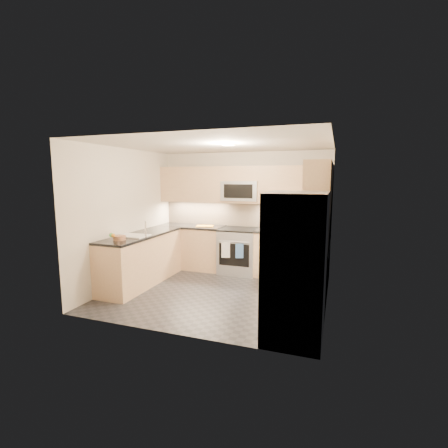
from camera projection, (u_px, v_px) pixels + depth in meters
The scene contains 37 objects.
floor at pixel (217, 292), 5.61m from camera, with size 3.60×3.20×0.00m, color #25252A.
ceiling at pixel (217, 145), 5.26m from camera, with size 3.60×3.20×0.02m, color beige.
wall_back at pixel (243, 212), 6.93m from camera, with size 3.60×0.02×2.50m, color beige.
wall_front at pixel (171, 237), 3.94m from camera, with size 3.60×0.02×2.50m, color beige.
wall_left at pixel (127, 217), 6.03m from camera, with size 0.02×3.20×2.50m, color beige.
wall_right at pixel (330, 226), 4.84m from camera, with size 0.02×3.20×2.50m, color beige.
base_cab_back_left at pixel (192, 247), 7.12m from camera, with size 1.42×0.60×0.90m, color tan.
base_cab_back_right at pixel (292, 255), 6.40m from camera, with size 1.42×0.60×0.90m, color tan.
base_cab_right at pixel (308, 273), 5.20m from camera, with size 0.60×1.70×0.90m, color tan.
base_cab_peninsula at pixel (142, 260), 6.04m from camera, with size 0.60×2.00×0.90m, color tan.
countertop_back_left at pixel (191, 226), 7.05m from camera, with size 1.42×0.63×0.04m, color black.
countertop_back_right at pixel (293, 232), 6.34m from camera, with size 1.42×0.63×0.04m, color black.
countertop_right at pixel (309, 244), 5.13m from camera, with size 0.63×1.70×0.04m, color black.
countertop_peninsula at pixel (141, 235), 5.98m from camera, with size 0.63×2.00×0.04m, color black.
upper_cab_back at pixel (241, 185), 6.69m from camera, with size 3.60×0.35×0.75m, color tan.
upper_cab_right at pixel (320, 187), 5.08m from camera, with size 0.35×1.95×0.75m, color tan.
backsplash_back at pixel (243, 214), 6.93m from camera, with size 3.60×0.01×0.51m, color tan.
backsplash_right at pixel (330, 226), 5.27m from camera, with size 0.01×2.30×0.51m, color tan.
gas_range at pixel (239, 251), 6.74m from camera, with size 0.76×0.65×0.91m, color #9D9FA5.
range_cooktop at pixel (239, 229), 6.67m from camera, with size 0.76×0.65×0.03m, color black.
oven_door_glass at pixel (234, 255), 6.43m from camera, with size 0.62×0.02×0.45m, color black.
oven_handle at pixel (234, 242), 6.37m from camera, with size 0.02×0.02×0.60m, color #B2B5BA.
microwave at pixel (241, 191), 6.68m from camera, with size 0.76×0.40×0.40m, color #A5A8AD.
microwave_door at pixel (238, 191), 6.49m from camera, with size 0.60×0.01×0.28m, color black.
refrigerator at pixel (295, 266), 3.93m from camera, with size 0.70×0.90×1.80m, color #A4A7AC.
fridge_handle_left at pixel (262, 263), 3.88m from camera, with size 0.02×0.02×1.20m, color #B2B5BA.
fridge_handle_right at pixel (268, 257), 4.22m from camera, with size 0.02×0.02×1.20m, color #B2B5BA.
sink_basin at pixel (133, 240), 5.75m from camera, with size 0.52×0.38×0.16m, color white.
faucet at pixel (145, 229), 5.63m from camera, with size 0.03×0.03×0.28m, color silver.
utensil_bowl at pixel (310, 228), 6.15m from camera, with size 0.30×0.30×0.17m, color #64BA50.
cutting_board at pixel (205, 226), 6.93m from camera, with size 0.36×0.25×0.01m, color orange.
fruit_basket at pixel (119, 238), 5.38m from camera, with size 0.20×0.20×0.07m, color #A56E4D.
fruit_apple at pixel (111, 234), 5.25m from camera, with size 0.06×0.06×0.06m, color #B3142E.
fruit_pear at pixel (111, 235), 5.20m from camera, with size 0.07×0.07×0.07m, color #51BD54.
dish_towel_check at pixel (226, 250), 6.43m from camera, with size 0.17×0.01×0.32m, color white.
dish_towel_blue at pixel (239, 251), 6.34m from camera, with size 0.15×0.01×0.29m, color #365C96.
fruit_orange at pixel (113, 235), 5.18m from camera, with size 0.06×0.06×0.06m, color orange.
Camera 1 is at (1.90, -5.04, 1.97)m, focal length 26.00 mm.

